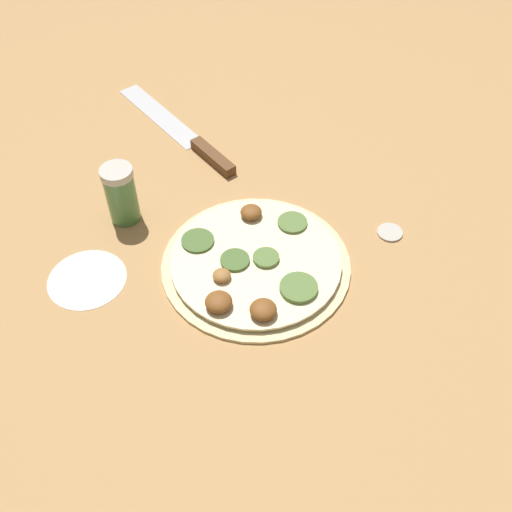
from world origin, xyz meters
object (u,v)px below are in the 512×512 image
object	(u,v)px
knife	(192,140)
loose_cap	(390,232)
pizza	(255,263)
spice_jar	(121,194)

from	to	relation	value
knife	loose_cap	xyz separation A→B (m)	(0.37, 0.12, -0.00)
pizza	spice_jar	xyz separation A→B (m)	(-0.20, -0.10, 0.04)
pizza	loose_cap	bearing A→B (deg)	70.93
knife	loose_cap	distance (m)	0.38
knife	loose_cap	size ratio (longest dim) A/B	8.75
spice_jar	loose_cap	distance (m)	0.41
pizza	spice_jar	bearing A→B (deg)	-154.11
loose_cap	knife	bearing A→B (deg)	-162.22
pizza	loose_cap	size ratio (longest dim) A/B	7.08
knife	loose_cap	bearing A→B (deg)	-163.54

